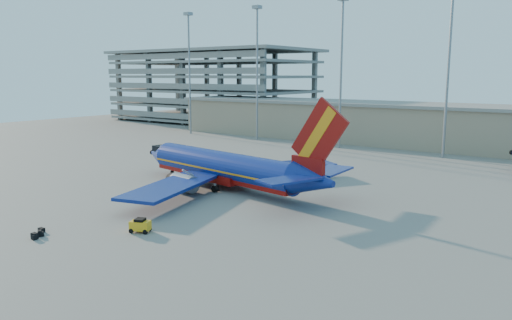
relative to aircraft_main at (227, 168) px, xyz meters
name	(u,v)px	position (x,y,z in m)	size (l,w,h in m)	color
ground	(199,197)	(0.32, -5.63, -2.56)	(220.00, 220.00, 0.00)	slate
terminal_building	(436,126)	(10.32, 52.37, 1.75)	(122.00, 16.00, 8.50)	gray
parking_garage	(213,83)	(-61.68, 68.42, 9.17)	(62.00, 32.00, 21.40)	slate
light_mast_row	(392,56)	(5.32, 40.37, 14.99)	(101.60, 1.60, 28.65)	gray
aircraft_main	(227,168)	(0.00, 0.00, 0.00)	(35.30, 33.71, 12.01)	navy
baggage_tug	(140,225)	(5.05, -18.72, -1.89)	(2.10, 1.73, 1.30)	#F8AC16
luggage_pile	(38,234)	(-1.34, -24.98, -2.33)	(2.02, 1.97, 0.55)	black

